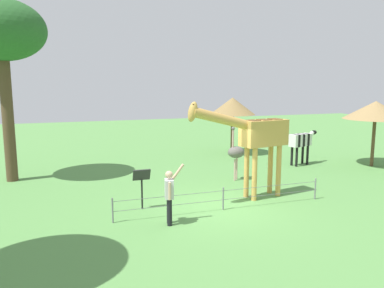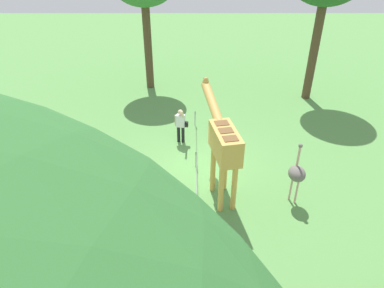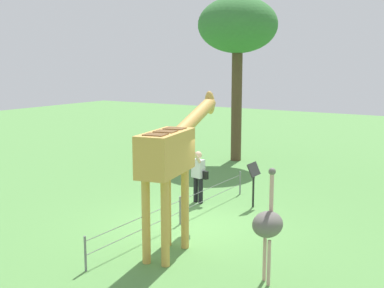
{
  "view_description": "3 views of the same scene",
  "coord_description": "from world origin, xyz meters",
  "px_view_note": "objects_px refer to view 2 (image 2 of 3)",
  "views": [
    {
      "loc": [
        4.83,
        11.11,
        4.07
      ],
      "look_at": [
        0.77,
        -0.6,
        2.06
      ],
      "focal_mm": 36.0,
      "sensor_mm": 36.0,
      "label": 1
    },
    {
      "loc": [
        -11.38,
        0.4,
        8.12
      ],
      "look_at": [
        -0.7,
        0.39,
        1.52
      ],
      "focal_mm": 32.62,
      "sensor_mm": 36.0,
      "label": 2
    },
    {
      "loc": [
        -10.44,
        -6.67,
        4.25
      ],
      "look_at": [
        0.81,
        0.38,
        2.01
      ],
      "focal_mm": 46.38,
      "sensor_mm": 36.0,
      "label": 3
    }
  ],
  "objects_px": {
    "visitor": "(181,124)",
    "ostrich": "(297,174)",
    "giraffe": "(222,140)",
    "info_sign": "(217,118)"
  },
  "relations": [
    {
      "from": "giraffe",
      "to": "info_sign",
      "type": "xyz_separation_m",
      "value": [
        4.01,
        -0.13,
        -1.26
      ]
    },
    {
      "from": "ostrich",
      "to": "info_sign",
      "type": "distance_m",
      "value": 5.06
    },
    {
      "from": "giraffe",
      "to": "ostrich",
      "type": "distance_m",
      "value": 2.75
    },
    {
      "from": "visitor",
      "to": "info_sign",
      "type": "bearing_deg",
      "value": -73.72
    },
    {
      "from": "visitor",
      "to": "ostrich",
      "type": "xyz_separation_m",
      "value": [
        -3.99,
        -3.98,
        0.27
      ]
    },
    {
      "from": "visitor",
      "to": "giraffe",
      "type": "bearing_deg",
      "value": -157.37
    },
    {
      "from": "giraffe",
      "to": "visitor",
      "type": "relative_size",
      "value": 2.27
    },
    {
      "from": "visitor",
      "to": "ostrich",
      "type": "bearing_deg",
      "value": -135.11
    },
    {
      "from": "giraffe",
      "to": "visitor",
      "type": "distance_m",
      "value": 4.05
    },
    {
      "from": "giraffe",
      "to": "info_sign",
      "type": "distance_m",
      "value": 4.2
    }
  ]
}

